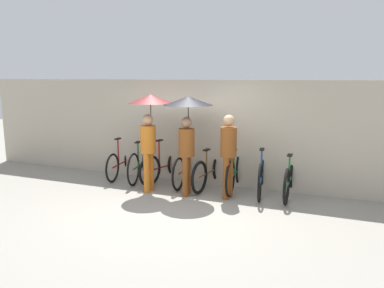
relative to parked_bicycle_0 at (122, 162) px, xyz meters
The scene contains 13 objects.
ground_plane 2.54m from the parked_bicycle_0, 38.12° to the right, with size 30.00×30.00×0.00m, color gray.
back_wall 2.15m from the parked_bicycle_0, ahead, with size 11.96×0.12×2.32m.
parked_bicycle_0 is the anchor object (origin of this frame).
parked_bicycle_1 0.57m from the parked_bicycle_0, ahead, with size 0.48×1.70×0.97m.
parked_bicycle_2 1.13m from the parked_bicycle_0, ahead, with size 0.56×1.66×1.09m.
parked_bicycle_3 1.70m from the parked_bicycle_0, ahead, with size 0.44×1.73×1.07m.
parked_bicycle_4 2.26m from the parked_bicycle_0, ahead, with size 0.44×1.72×1.05m.
parked_bicycle_5 2.83m from the parked_bicycle_0, ahead, with size 0.44×1.74×1.06m.
parked_bicycle_6 3.39m from the parked_bicycle_0, ahead, with size 0.44×1.82×1.06m.
parked_bicycle_7 3.96m from the parked_bicycle_0, ahead, with size 0.44×1.74×1.05m.
pedestrian_leading 1.82m from the parked_bicycle_0, 31.70° to the right, with size 0.93×0.93×2.03m.
pedestrian_center 2.42m from the parked_bicycle_0, 18.16° to the right, with size 1.00×1.00×2.00m.
pedestrian_trailing 2.96m from the parked_bicycle_0, 12.39° to the right, with size 0.32×0.32×1.66m.
Camera 1 is at (2.85, -5.97, 2.39)m, focal length 35.00 mm.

